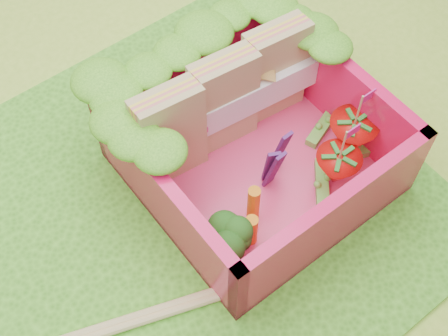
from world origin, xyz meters
TOP-DOWN VIEW (x-y plane):
  - ground at (0.00, 0.00)m, footprint 14.00×14.00m
  - placemat at (0.00, 0.00)m, footprint 2.60×2.60m
  - bento_floor at (0.45, -0.07)m, footprint 1.30×1.30m
  - bento_box at (0.45, -0.07)m, footprint 1.30×1.30m
  - lettuce_ruffle at (0.45, 0.40)m, footprint 1.43×0.83m
  - sandwich_stack at (0.46, 0.22)m, footprint 1.19×0.30m
  - broccoli at (0.02, -0.42)m, footprint 0.34×0.34m
  - carrot_sticks at (0.19, -0.37)m, footprint 0.17×0.18m
  - purple_wedges at (0.48, -0.21)m, footprint 0.18×0.10m
  - strawberry_left at (0.74, -0.43)m, footprint 0.26×0.26m
  - strawberry_right at (0.95, -0.33)m, footprint 0.28×0.28m
  - snap_peas at (0.86, -0.30)m, footprint 0.57×0.53m

SIDE VIEW (x-z plane):
  - ground at x=0.00m, z-range 0.00..0.00m
  - placemat at x=0.00m, z-range 0.00..0.03m
  - bento_floor at x=0.45m, z-range 0.03..0.08m
  - snap_peas at x=0.86m, z-range 0.08..0.13m
  - carrot_sticks at x=0.19m, z-range 0.07..0.35m
  - strawberry_left at x=0.74m, z-range -0.03..0.46m
  - strawberry_right at x=0.95m, z-range -0.03..0.49m
  - broccoli at x=0.02m, z-range 0.13..0.38m
  - purple_wedges at x=0.48m, z-range 0.08..0.46m
  - bento_box at x=0.45m, z-range 0.03..0.58m
  - sandwich_stack at x=0.46m, z-range 0.07..0.73m
  - lettuce_ruffle at x=0.45m, z-range 0.58..0.69m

